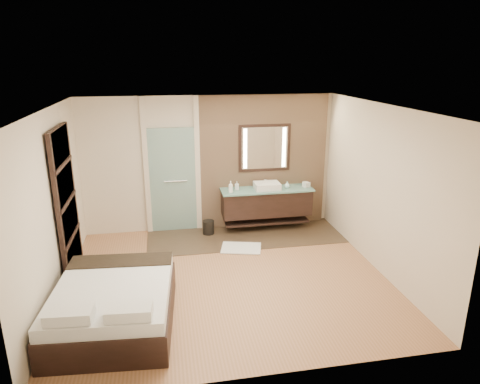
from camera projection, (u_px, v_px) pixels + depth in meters
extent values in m
plane|color=#9A6540|center=(228.00, 278.00, 6.85)|extent=(5.00, 5.00, 0.00)
cube|color=#3E2E22|center=(245.00, 236.00, 8.45)|extent=(3.80, 1.30, 0.01)
cube|color=tan|center=(264.00, 162.00, 8.71)|extent=(2.60, 0.08, 2.70)
cube|color=black|center=(266.00, 203.00, 8.67)|extent=(1.80, 0.50, 0.50)
cube|color=black|center=(266.00, 220.00, 8.79)|extent=(1.71, 0.45, 0.04)
cube|color=#7FC3B7|center=(267.00, 190.00, 8.57)|extent=(1.85, 0.55, 0.03)
cube|color=white|center=(267.00, 186.00, 8.55)|extent=(0.50, 0.38, 0.13)
cylinder|color=silver|center=(265.00, 182.00, 8.72)|extent=(0.03, 0.03, 0.18)
cylinder|color=silver|center=(265.00, 179.00, 8.66)|extent=(0.02, 0.10, 0.02)
cube|color=black|center=(265.00, 148.00, 8.57)|extent=(1.06, 0.03, 0.96)
cube|color=white|center=(265.00, 148.00, 8.56)|extent=(0.94, 0.01, 0.84)
cube|color=#FFECBF|center=(245.00, 149.00, 8.49)|extent=(0.07, 0.01, 0.80)
cube|color=#FFECBF|center=(284.00, 147.00, 8.62)|extent=(0.07, 0.01, 0.80)
cube|color=silver|center=(173.00, 181.00, 8.47)|extent=(0.90, 0.05, 2.10)
cylinder|color=silver|center=(175.00, 181.00, 8.43)|extent=(0.45, 0.03, 0.03)
cube|color=beige|center=(146.00, 167.00, 8.30)|extent=(0.10, 0.08, 2.70)
cube|color=beige|center=(198.00, 165.00, 8.48)|extent=(0.10, 0.08, 2.70)
cube|color=black|center=(67.00, 204.00, 6.63)|extent=(0.06, 1.20, 2.40)
cube|color=beige|center=(74.00, 253.00, 6.88)|extent=(0.02, 1.06, 0.52)
cube|color=beige|center=(70.00, 219.00, 6.71)|extent=(0.02, 1.06, 0.52)
cube|color=beige|center=(65.00, 183.00, 6.53)|extent=(0.02, 1.06, 0.52)
cube|color=beige|center=(60.00, 145.00, 6.36)|extent=(0.02, 1.06, 0.52)
cube|color=black|center=(115.00, 311.00, 5.61)|extent=(1.63, 1.97, 0.41)
cube|color=silver|center=(113.00, 291.00, 5.52)|extent=(1.58, 1.92, 0.17)
cube|color=black|center=(121.00, 261.00, 6.16)|extent=(1.47, 0.53, 0.04)
cube|color=silver|center=(69.00, 315.00, 4.74)|extent=(0.53, 0.32, 0.13)
cube|color=silver|center=(129.00, 311.00, 4.80)|extent=(0.53, 0.32, 0.13)
cube|color=white|center=(241.00, 248.00, 7.90)|extent=(0.82, 0.66, 0.02)
cylinder|color=black|center=(208.00, 227.00, 8.53)|extent=(0.30, 0.30, 0.28)
cube|color=silver|center=(306.00, 185.00, 8.68)|extent=(0.16, 0.16, 0.10)
imported|color=white|center=(231.00, 187.00, 8.30)|extent=(0.09, 0.09, 0.23)
imported|color=#B2B2B2|center=(237.00, 186.00, 8.49)|extent=(0.09, 0.09, 0.17)
imported|color=#BAEAE9|center=(287.00, 185.00, 8.62)|extent=(0.11, 0.11, 0.13)
imported|color=white|center=(305.00, 184.00, 8.76)|extent=(0.12, 0.12, 0.09)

